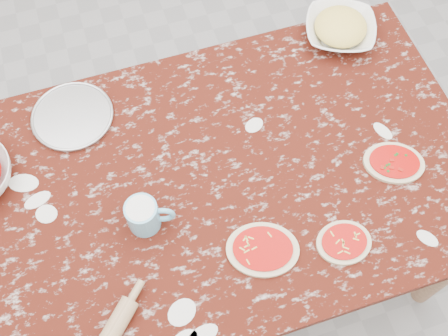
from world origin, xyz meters
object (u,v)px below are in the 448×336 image
(worktable, at_px, (224,187))
(cheese_bowl, at_px, (340,30))
(flour_mug, at_px, (144,215))
(pizza_tray, at_px, (73,117))

(worktable, height_order, cheese_bowl, cheese_bowl)
(worktable, xyz_separation_m, cheese_bowl, (0.56, 0.41, 0.11))
(worktable, relative_size, cheese_bowl, 6.54)
(worktable, distance_m, flour_mug, 0.31)
(cheese_bowl, bearing_deg, pizza_tray, -176.98)
(worktable, relative_size, flour_mug, 11.44)
(cheese_bowl, bearing_deg, flour_mug, -149.59)
(flour_mug, bearing_deg, worktable, 16.55)
(pizza_tray, distance_m, cheese_bowl, 0.97)
(pizza_tray, xyz_separation_m, cheese_bowl, (0.96, 0.05, 0.02))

